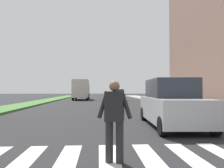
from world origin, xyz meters
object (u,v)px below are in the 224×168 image
object	(u,v)px
suv_crossing	(171,104)
truck_box_delivery	(81,89)
sedan_midblock	(118,95)
pedestrian_performer	(114,117)

from	to	relation	value
suv_crossing	truck_box_delivery	size ratio (longest dim) A/B	0.76
sedan_midblock	truck_box_delivery	world-z (taller)	truck_box_delivery
suv_crossing	truck_box_delivery	distance (m)	25.74
pedestrian_performer	truck_box_delivery	world-z (taller)	truck_box_delivery
suv_crossing	sedan_midblock	distance (m)	21.84
suv_crossing	sedan_midblock	world-z (taller)	suv_crossing
sedan_midblock	truck_box_delivery	distance (m)	6.48
truck_box_delivery	sedan_midblock	bearing A→B (deg)	-30.23
pedestrian_performer	suv_crossing	bearing A→B (deg)	58.00
pedestrian_performer	suv_crossing	xyz separation A→B (m)	(2.71, 4.34, -0.00)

